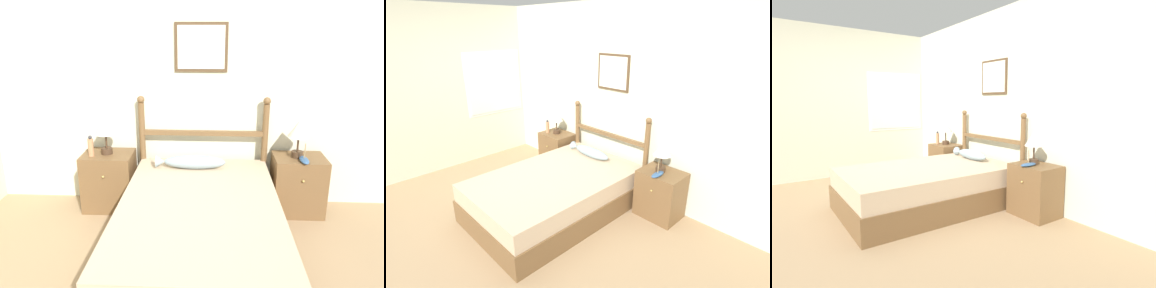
# 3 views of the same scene
# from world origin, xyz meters

# --- Properties ---
(wall_back) EXTENTS (6.40, 0.08, 2.55)m
(wall_back) POSITION_xyz_m (0.00, 1.73, 1.28)
(wall_back) COLOR beige
(wall_back) RESTS_ON ground_plane
(bed) EXTENTS (1.33, 2.06, 0.51)m
(bed) POSITION_xyz_m (0.14, 0.61, 0.25)
(bed) COLOR brown
(bed) RESTS_ON ground_plane
(headboard) EXTENTS (1.34, 0.08, 1.17)m
(headboard) POSITION_xyz_m (0.14, 1.61, 0.65)
(headboard) COLOR brown
(headboard) RESTS_ON ground_plane
(nightstand_left) EXTENTS (0.51, 0.43, 0.60)m
(nightstand_left) POSITION_xyz_m (-0.83, 1.47, 0.30)
(nightstand_left) COLOR brown
(nightstand_left) RESTS_ON ground_plane
(nightstand_right) EXTENTS (0.51, 0.43, 0.60)m
(nightstand_right) POSITION_xyz_m (1.12, 1.47, 0.30)
(nightstand_right) COLOR brown
(nightstand_right) RESTS_ON ground_plane
(table_lamp_left) EXTENTS (0.22, 0.22, 0.38)m
(table_lamp_left) POSITION_xyz_m (-0.84, 1.47, 0.87)
(table_lamp_left) COLOR #422D1E
(table_lamp_left) RESTS_ON nightstand_left
(table_lamp_right) EXTENTS (0.22, 0.22, 0.38)m
(table_lamp_right) POSITION_xyz_m (1.08, 1.47, 0.87)
(table_lamp_right) COLOR #422D1E
(table_lamp_right) RESTS_ON nightstand_right
(bottle) EXTENTS (0.06, 0.06, 0.21)m
(bottle) POSITION_xyz_m (-0.97, 1.39, 0.70)
(bottle) COLOR tan
(bottle) RESTS_ON nightstand_left
(model_boat) EXTENTS (0.08, 0.22, 0.18)m
(model_boat) POSITION_xyz_m (1.12, 1.34, 0.62)
(model_boat) COLOR #335684
(model_boat) RESTS_ON nightstand_right
(fish_pillow) EXTENTS (0.68, 0.15, 0.14)m
(fish_pillow) POSITION_xyz_m (0.04, 1.34, 0.57)
(fish_pillow) COLOR #8499A3
(fish_pillow) RESTS_ON bed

